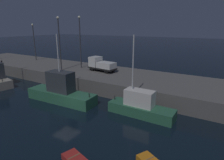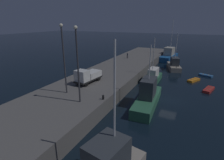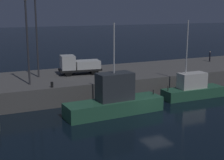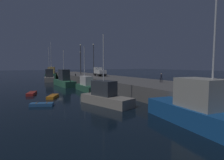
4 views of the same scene
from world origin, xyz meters
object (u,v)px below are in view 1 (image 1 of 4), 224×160
(fishing_boat_blue, at_px, (140,106))
(bollard_central, at_px, (2,62))
(lamp_post_central, at_px, (80,39))
(fishing_boat_orange, at_px, (61,92))
(utility_truck, at_px, (101,64))
(bollard_west, at_px, (59,72))
(lamp_post_west, at_px, (34,39))
(lamp_post_east, at_px, (59,40))

(fishing_boat_blue, height_order, bollard_central, fishing_boat_blue)
(fishing_boat_blue, bearing_deg, lamp_post_central, 151.14)
(lamp_post_central, xyz_separation_m, bollard_central, (-17.07, -5.28, -5.01))
(fishing_boat_blue, height_order, fishing_boat_orange, fishing_boat_blue)
(lamp_post_central, distance_m, utility_truck, 6.35)
(utility_truck, height_order, bollard_west, utility_truck)
(utility_truck, xyz_separation_m, bollard_central, (-21.86, -4.89, -0.86))
(lamp_post_central, bearing_deg, bollard_west, -88.28)
(bollard_central, bearing_deg, lamp_post_west, 65.86)
(lamp_post_central, relative_size, bollard_central, 15.40)
(fishing_boat_blue, xyz_separation_m, utility_truck, (-10.88, 8.25, 2.22))
(bollard_west, bearing_deg, lamp_post_west, 154.90)
(fishing_boat_blue, xyz_separation_m, bollard_west, (-15.50, 2.96, 1.34))
(bollard_west, relative_size, bollard_central, 0.95)
(utility_truck, bearing_deg, lamp_post_west, 175.64)
(fishing_boat_orange, height_order, utility_truck, fishing_boat_orange)
(fishing_boat_orange, bearing_deg, lamp_post_east, 134.81)
(fishing_boat_blue, distance_m, bollard_central, 32.95)
(lamp_post_central, relative_size, utility_truck, 1.76)
(utility_truck, relative_size, bollard_central, 8.77)
(lamp_post_west, height_order, lamp_post_central, lamp_post_central)
(fishing_boat_blue, relative_size, lamp_post_central, 0.95)
(bollard_central, bearing_deg, fishing_boat_orange, -12.59)
(bollard_west, bearing_deg, lamp_post_east, 128.96)
(lamp_post_central, height_order, bollard_west, lamp_post_central)
(lamp_post_west, height_order, bollard_central, lamp_post_west)
(utility_truck, distance_m, bollard_west, 7.08)
(utility_truck, bearing_deg, lamp_post_central, 175.42)
(fishing_boat_orange, relative_size, bollard_west, 17.44)
(lamp_post_west, relative_size, lamp_post_central, 0.87)
(lamp_post_central, distance_m, bollard_central, 18.56)
(fishing_boat_blue, distance_m, bollard_west, 15.84)
(lamp_post_east, bearing_deg, fishing_boat_blue, -16.78)
(utility_truck, bearing_deg, fishing_boat_blue, -37.18)
(fishing_boat_orange, distance_m, bollard_central, 22.76)
(lamp_post_central, relative_size, bollard_west, 16.27)
(bollard_west, distance_m, bollard_central, 17.25)
(lamp_post_central, bearing_deg, bollard_central, -162.83)
(lamp_post_east, relative_size, utility_truck, 1.72)
(fishing_boat_orange, relative_size, lamp_post_west, 1.24)
(fishing_boat_blue, relative_size, utility_truck, 1.67)
(fishing_boat_orange, distance_m, lamp_post_central, 12.95)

